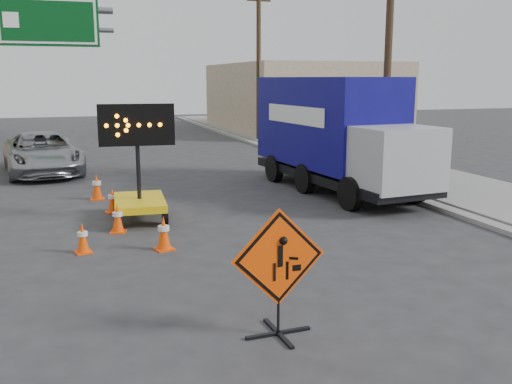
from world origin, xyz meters
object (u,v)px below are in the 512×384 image
construction_sign (279,270)px  box_truck (336,140)px  arrow_board (139,195)px  pickup_truck (42,153)px

construction_sign → box_truck: bearing=57.2°
construction_sign → box_truck: box_truck is taller
arrow_board → box_truck: (6.55, 1.99, 0.99)m
box_truck → construction_sign: bearing=-125.6°
arrow_board → pickup_truck: bearing=111.3°
construction_sign → pickup_truck: bearing=100.3°
pickup_truck → box_truck: 11.39m
construction_sign → pickup_truck: (-3.69, 16.12, -0.19)m
arrow_board → pickup_truck: 9.05m
construction_sign → box_truck: 10.96m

